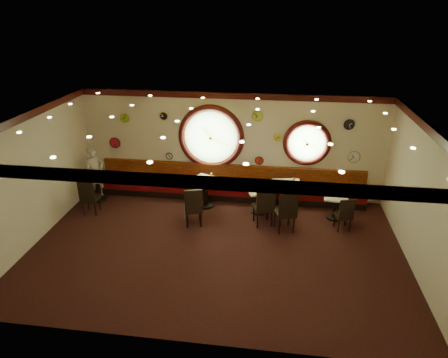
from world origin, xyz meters
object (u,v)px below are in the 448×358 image
condiment_a_salt (97,175)px  condiment_e_pepper (338,196)px  table_b (205,190)px  chair_c (264,203)px  condiment_a_bottle (99,174)px  condiment_e_bottle (340,193)px  table_a (98,186)px  table_c (259,198)px  chair_d (287,209)px  table_e (335,204)px  condiment_d_pepper (287,182)px  condiment_c_pepper (261,189)px  condiment_b_salt (201,178)px  condiment_c_bottle (261,186)px  chair_b (193,205)px  waiter (95,173)px  condiment_b_pepper (206,179)px  chair_e (345,213)px  condiment_a_pepper (97,176)px  table_d (287,194)px  condiment_e_salt (335,194)px  condiment_b_bottle (211,176)px  condiment_c_salt (257,186)px  condiment_d_bottle (294,180)px  condiment_d_salt (282,181)px  chair_a (88,195)px

condiment_a_salt → condiment_e_pepper: (6.99, -0.35, -0.04)m
table_b → chair_c: chair_c is taller
condiment_a_bottle → condiment_e_bottle: size_ratio=1.20×
table_a → table_c: bearing=-1.6°
chair_d → condiment_a_bottle: bearing=148.9°
table_e → condiment_d_pepper: 1.45m
condiment_c_pepper → condiment_b_salt: bearing=172.1°
condiment_c_bottle → chair_b: bearing=-147.9°
table_a → condiment_e_bottle: (7.03, -0.13, 0.30)m
chair_b → condiment_e_pepper: (3.81, 0.84, 0.11)m
condiment_c_pepper → condiment_a_bottle: size_ratio=0.52×
waiter → condiment_b_pepper: bearing=-59.1°
table_e → condiment_e_pepper: (0.04, -0.08, 0.31)m
chair_e → chair_d: bearing=175.2°
condiment_a_salt → condiment_a_pepper: condiment_a_pepper is taller
table_d → condiment_e_salt: (1.30, -0.25, 0.21)m
condiment_b_bottle → condiment_e_salt: size_ratio=1.43×
chair_c → condiment_a_salt: bearing=150.7°
condiment_b_salt → table_a: bearing=-179.1°
chair_d → condiment_e_salt: 1.59m
condiment_c_salt → condiment_c_bottle: size_ratio=0.73×
condiment_b_pepper → condiment_d_bottle: (2.48, 0.16, 0.05)m
condiment_c_pepper → condiment_d_pepper: size_ratio=0.82×
table_b → condiment_d_pepper: size_ratio=8.79×
table_a → condiment_d_salt: size_ratio=7.55×
condiment_b_pepper → condiment_d_pepper: 2.30m
table_c → condiment_d_salt: (0.64, 0.25, 0.45)m
table_c → chair_c: size_ratio=1.16×
chair_c → table_b: bearing=133.9°
chair_e → condiment_a_bottle: chair_e is taller
condiment_d_salt → condiment_d_pepper: bearing=-18.1°
condiment_c_salt → condiment_e_bottle: size_ratio=0.68×
table_d → chair_a: bearing=-170.4°
condiment_c_pepper → condiment_b_bottle: condiment_b_bottle is taller
table_e → condiment_a_pepper: size_ratio=6.35×
chair_b → condiment_c_pepper: (1.73, 0.92, 0.13)m
condiment_d_pepper → condiment_c_bottle: bearing=-170.9°
table_d → chair_c: chair_c is taller
table_e → table_d: bearing=169.2°
table_b → condiment_b_bottle: size_ratio=6.21×
chair_b → condiment_e_bottle: bearing=-2.2°
chair_c → condiment_c_bottle: bearing=80.1°
condiment_b_salt → condiment_d_salt: 2.33m
condiment_d_pepper → condiment_d_bottle: 0.19m
chair_d → condiment_d_pepper: size_ratio=6.43×
table_a → chair_d: bearing=-11.1°
condiment_a_pepper → table_a: bearing=109.4°
table_b → condiment_e_salt: size_ratio=8.85×
condiment_c_pepper → condiment_b_pepper: bearing=173.9°
table_b → table_e: (3.66, -0.24, -0.09)m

